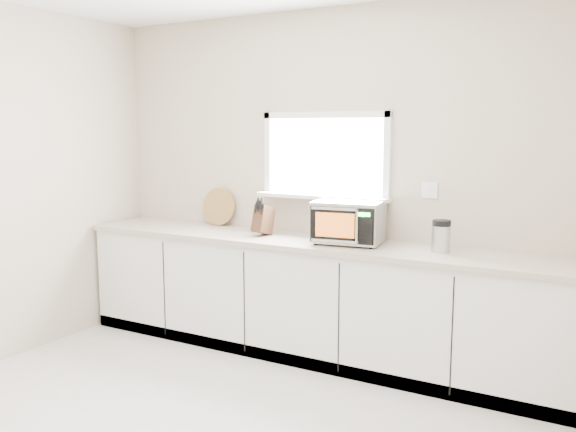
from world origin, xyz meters
The scene contains 7 objects.
back_wall centered at (0.00, 2.00, 1.36)m, with size 4.00×0.17×2.70m.
cabinets centered at (0.00, 1.70, 0.44)m, with size 3.92×0.60×0.88m, color silver.
countertop centered at (0.00, 1.69, 0.90)m, with size 3.92×0.64×0.04m, color #BEAD9C.
microwave centered at (0.33, 1.71, 1.09)m, with size 0.54×0.45×0.32m.
knife_block centered at (-0.40, 1.69, 1.05)m, with size 0.12×0.22×0.31m.
cutting_board centered at (-1.02, 1.94, 1.08)m, with size 0.33×0.33×0.02m, color #9F703D.
coffee_grinder centered at (1.02, 1.72, 1.03)m, with size 0.14×0.14×0.23m.
Camera 1 is at (2.13, -2.41, 1.77)m, focal length 38.00 mm.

